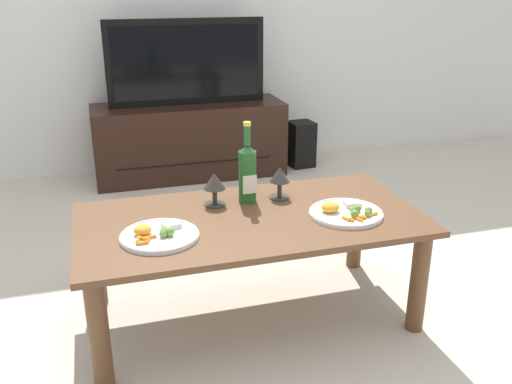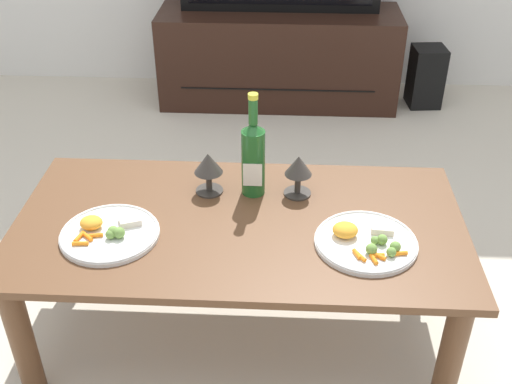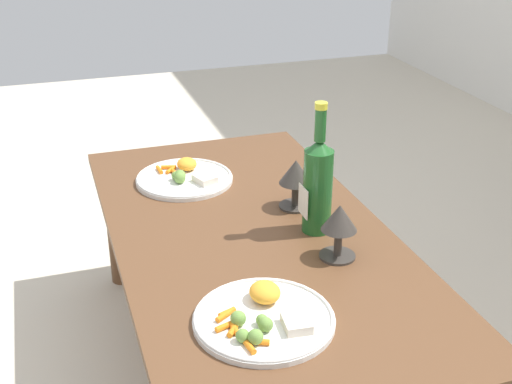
{
  "view_description": "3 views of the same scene",
  "coord_description": "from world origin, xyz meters",
  "views": [
    {
      "loc": [
        -0.55,
        -1.92,
        1.32
      ],
      "look_at": [
        0.04,
        0.04,
        0.54
      ],
      "focal_mm": 39.0,
      "sensor_mm": 36.0,
      "label": 1
    },
    {
      "loc": [
        0.13,
        -1.49,
        1.54
      ],
      "look_at": [
        0.05,
        0.01,
        0.55
      ],
      "focal_mm": 43.41,
      "sensor_mm": 36.0,
      "label": 2
    },
    {
      "loc": [
        1.45,
        -0.46,
        1.29
      ],
      "look_at": [
        -0.02,
        0.02,
        0.56
      ],
      "focal_mm": 47.97,
      "sensor_mm": 36.0,
      "label": 3
    }
  ],
  "objects": [
    {
      "name": "wine_bottle",
      "position": [
        0.03,
        0.16,
        0.59
      ],
      "size": [
        0.07,
        0.08,
        0.34
      ],
      "color": "#1E5923",
      "rests_on": "dining_table"
    },
    {
      "name": "goblet_right",
      "position": [
        0.17,
        0.16,
        0.55
      ],
      "size": [
        0.09,
        0.09,
        0.14
      ],
      "color": "#38332D",
      "rests_on": "dining_table"
    },
    {
      "name": "dining_table",
      "position": [
        0.0,
        0.0,
        0.38
      ],
      "size": [
        1.34,
        0.69,
        0.45
      ],
      "color": "brown",
      "rests_on": "ground_plane"
    },
    {
      "name": "dinner_plate_left",
      "position": [
        -0.37,
        -0.09,
        0.46
      ],
      "size": [
        0.29,
        0.29,
        0.05
      ],
      "color": "white",
      "rests_on": "dining_table"
    },
    {
      "name": "goblet_left",
      "position": [
        -0.11,
        0.16,
        0.55
      ],
      "size": [
        0.09,
        0.09,
        0.14
      ],
      "color": "#38332D",
      "rests_on": "dining_table"
    },
    {
      "name": "ground_plane",
      "position": [
        0.0,
        0.0,
        0.0
      ],
      "size": [
        6.4,
        6.4,
        0.0
      ],
      "primitive_type": "plane",
      "color": "beige"
    },
    {
      "name": "dinner_plate_right",
      "position": [
        0.37,
        -0.09,
        0.46
      ],
      "size": [
        0.29,
        0.29,
        0.05
      ],
      "color": "white",
      "rests_on": "dining_table"
    },
    {
      "name": "tv_stand",
      "position": [
        0.08,
        1.86,
        0.26
      ],
      "size": [
        1.32,
        0.44,
        0.52
      ],
      "color": "black",
      "rests_on": "ground_plane"
    },
    {
      "name": "floor_speaker",
      "position": [
        0.92,
        1.83,
        0.17
      ],
      "size": [
        0.19,
        0.19,
        0.34
      ],
      "primitive_type": "cube",
      "rotation": [
        0.0,
        0.0,
        0.09
      ],
      "color": "black",
      "rests_on": "ground_plane"
    }
  ]
}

